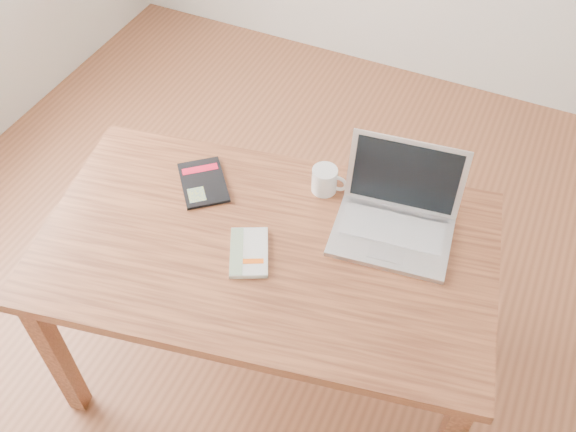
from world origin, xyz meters
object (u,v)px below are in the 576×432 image
at_px(desk, 267,261).
at_px(laptop, 396,215).
at_px(coffee_mug, 325,180).
at_px(white_guidebook, 249,252).
at_px(black_guidebook, 203,182).

relative_size(desk, laptop, 3.83).
bearing_deg(coffee_mug, laptop, -16.05).
bearing_deg(white_guidebook, coffee_mug, 46.98).
relative_size(desk, coffee_mug, 12.65).
relative_size(black_guidebook, laptop, 0.64).
relative_size(white_guidebook, black_guidebook, 0.85).
bearing_deg(coffee_mug, black_guidebook, -163.21).
height_order(desk, white_guidebook, white_guidebook).
xyz_separation_m(white_guidebook, laptop, (0.38, 0.30, 0.05)).
bearing_deg(black_guidebook, white_guidebook, -76.23).
relative_size(laptop, coffee_mug, 3.30).
bearing_deg(desk, laptop, 24.60).
height_order(black_guidebook, laptop, laptop).
bearing_deg(white_guidebook, desk, 34.35).
xyz_separation_m(laptop, coffee_mug, (-0.27, 0.06, -0.01)).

